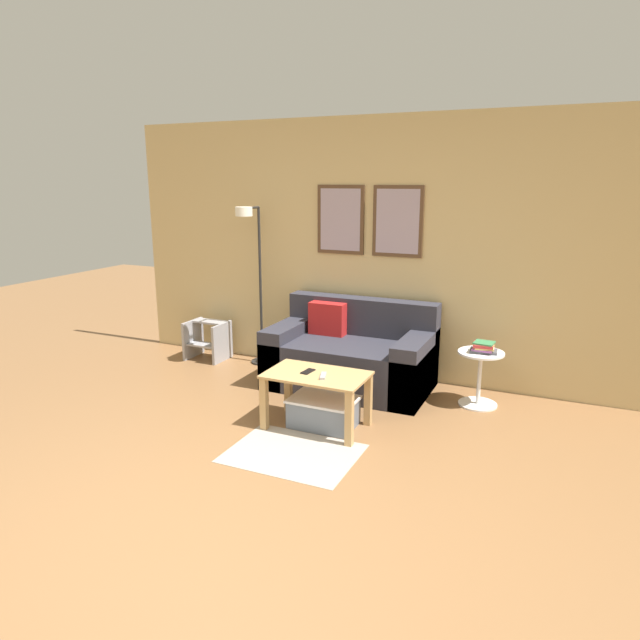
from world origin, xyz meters
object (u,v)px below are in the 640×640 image
(book_stack, at_px, (484,347))
(step_stool, at_px, (207,339))
(floor_lamp, at_px, (253,267))
(remote_control, at_px, (323,376))
(couch, at_px, (351,357))
(side_table, at_px, (480,373))
(cell_phone, at_px, (308,371))
(coffee_table, at_px, (317,386))
(storage_bin, at_px, (324,412))

(book_stack, bearing_deg, step_stool, 177.17)
(floor_lamp, xyz_separation_m, remote_control, (1.32, -1.19, -0.62))
(couch, relative_size, book_stack, 6.30)
(side_table, xyz_separation_m, step_stool, (-2.98, 0.14, -0.07))
(cell_phone, bearing_deg, coffee_table, -1.63)
(coffee_table, height_order, remote_control, remote_control)
(coffee_table, xyz_separation_m, book_stack, (1.14, 1.00, 0.19))
(storage_bin, height_order, step_stool, step_stool)
(side_table, height_order, cell_phone, side_table)
(side_table, height_order, book_stack, book_stack)
(couch, distance_m, coffee_table, 1.01)
(side_table, distance_m, book_stack, 0.24)
(side_table, distance_m, remote_control, 1.49)
(floor_lamp, xyz_separation_m, book_stack, (2.38, -0.13, -0.54))
(book_stack, bearing_deg, floor_lamp, 176.78)
(coffee_table, distance_m, book_stack, 1.52)
(floor_lamp, relative_size, cell_phone, 12.08)
(book_stack, relative_size, step_stool, 0.57)
(side_table, height_order, remote_control, side_table)
(couch, relative_size, cell_phone, 10.90)
(side_table, bearing_deg, floor_lamp, 177.00)
(storage_bin, distance_m, step_stool, 2.21)
(coffee_table, relative_size, side_table, 1.63)
(couch, height_order, book_stack, couch)
(coffee_table, bearing_deg, side_table, 42.13)
(floor_lamp, bearing_deg, remote_control, -41.84)
(couch, bearing_deg, coffee_table, -84.41)
(side_table, bearing_deg, remote_control, -134.26)
(couch, bearing_deg, remote_control, -80.37)
(remote_control, xyz_separation_m, cell_phone, (-0.16, 0.06, -0.01))
(step_stool, bearing_deg, floor_lamp, -1.36)
(storage_bin, bearing_deg, book_stack, 41.27)
(remote_control, bearing_deg, couch, 81.71)
(book_stack, bearing_deg, storage_bin, -138.73)
(side_table, bearing_deg, book_stack, -28.04)
(storage_bin, distance_m, book_stack, 1.51)
(coffee_table, bearing_deg, step_stool, 148.39)
(remote_control, distance_m, step_stool, 2.30)
(cell_phone, bearing_deg, storage_bin, 19.34)
(storage_bin, distance_m, cell_phone, 0.36)
(remote_control, bearing_deg, cell_phone, 140.89)
(floor_lamp, relative_size, side_table, 3.43)
(storage_bin, relative_size, cell_phone, 3.82)
(coffee_table, height_order, side_table, side_table)
(couch, distance_m, remote_control, 1.08)
(book_stack, bearing_deg, side_table, 151.96)
(couch, xyz_separation_m, cell_phone, (0.02, -0.99, 0.16))
(side_table, bearing_deg, couch, -179.62)
(couch, relative_size, floor_lamp, 0.90)
(couch, bearing_deg, cell_phone, -89.01)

